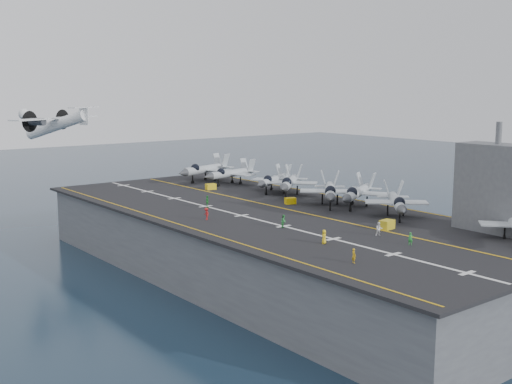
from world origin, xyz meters
TOP-DOWN VIEW (x-y plane):
  - ground at (0.00, 0.00)m, footprint 500.00×500.00m
  - hull at (0.00, 0.00)m, footprint 36.00×90.00m
  - flight_deck at (0.00, 0.00)m, footprint 38.00×92.00m
  - foul_line at (3.00, 0.00)m, footprint 0.35×90.00m
  - landing_centerline at (-6.00, 0.00)m, footprint 0.50×90.00m
  - deck_edge_port at (-17.00, 0.00)m, footprint 0.25×90.00m
  - deck_edge_stbd at (18.50, 0.00)m, footprint 0.25×90.00m
  - island_superstructure at (15.00, -30.00)m, footprint 5.00×10.00m
  - fighter_jet_2 at (11.74, -15.73)m, footprint 16.76×16.90m
  - fighter_jet_3 at (13.43, -6.07)m, footprint 17.66×15.58m
  - fighter_jet_4 at (10.72, -2.41)m, footprint 17.77×17.90m
  - fighter_jet_5 at (12.22, 9.64)m, footprint 17.68×17.10m
  - fighter_jet_6 at (13.02, 15.04)m, footprint 16.27×14.35m
  - fighter_jet_7 at (12.23, 27.77)m, footprint 15.55×11.88m
  - fighter_jet_8 at (10.70, 35.05)m, footprint 17.96×14.64m
  - tow_cart_a at (4.18, -20.31)m, footprint 2.34×1.72m
  - tow_cart_b at (6.64, 3.00)m, footprint 2.07×1.69m
  - tow_cart_c at (4.94, 24.59)m, footprint 2.10×1.56m
  - crew_0 at (-8.72, -21.08)m, footprint 1.30×1.18m
  - crew_1 at (-12.47, -29.70)m, footprint 0.88×1.13m
  - crew_2 at (-6.46, -10.60)m, footprint 1.31×1.15m
  - crew_3 at (-12.03, 0.69)m, footprint 0.90×1.20m
  - crew_4 at (-6.44, 8.79)m, footprint 1.39×1.46m
  - crew_6 at (-0.67, -28.25)m, footprint 1.16×1.10m
  - crew_7 at (0.09, -22.44)m, footprint 1.36×1.28m
  - transport_plane at (-12.14, 58.72)m, footprint 29.93×26.61m

SIDE VIEW (x-z plane):
  - ground at x=0.00m, z-range 0.00..0.00m
  - hull at x=0.00m, z-range 0.00..10.00m
  - flight_deck at x=0.00m, z-range 10.00..10.40m
  - foul_line at x=3.00m, z-range 10.41..10.43m
  - landing_centerline at x=-6.00m, z-range 10.41..10.43m
  - deck_edge_port at x=-17.00m, z-range 10.41..10.43m
  - deck_edge_stbd at x=18.50m, z-range 10.41..10.43m
  - tow_cart_b at x=6.64m, z-range 10.40..11.47m
  - tow_cart_c at x=4.94m, z-range 10.40..11.55m
  - tow_cart_a at x=4.18m, z-range 10.40..11.68m
  - crew_6 at x=-0.67m, z-range 10.40..12.01m
  - crew_1 at x=-12.47m, z-range 10.40..12.08m
  - crew_0 at x=-8.72m, z-range 10.40..12.20m
  - crew_3 at x=-12.03m, z-range 10.40..12.23m
  - crew_2 at x=-6.46m, z-range 10.40..12.23m
  - crew_7 at x=0.09m, z-range 10.40..12.29m
  - crew_4 at x=-6.44m, z-range 10.40..12.43m
  - fighter_jet_6 at x=13.02m, z-range 10.40..15.13m
  - fighter_jet_7 at x=12.23m, z-range 10.40..15.26m
  - fighter_jet_2 at x=11.74m, z-range 10.40..15.36m
  - fighter_jet_3 at x=13.43m, z-range 10.40..15.53m
  - fighter_jet_5 at x=12.22m, z-range 10.40..15.54m
  - fighter_jet_4 at x=10.72m, z-range 10.40..15.66m
  - fighter_jet_8 at x=10.70m, z-range 10.40..15.79m
  - island_superstructure at x=15.00m, z-range 10.40..25.40m
  - transport_plane at x=-12.14m, z-range 19.13..25.01m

